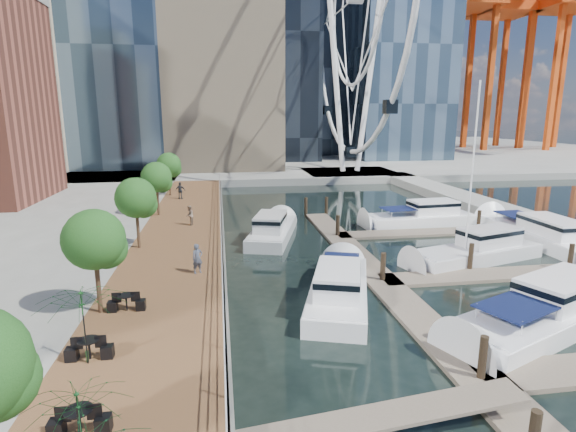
# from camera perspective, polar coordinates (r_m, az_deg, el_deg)

# --- Properties ---
(ground) EXTENTS (520.00, 520.00, 0.00)m
(ground) POSITION_cam_1_polar(r_m,az_deg,el_deg) (18.93, 11.75, -17.43)
(ground) COLOR black
(ground) RESTS_ON ground
(boardwalk) EXTENTS (6.00, 60.00, 1.00)m
(boardwalk) POSITION_cam_1_polar(r_m,az_deg,el_deg) (31.69, -13.71, -4.07)
(boardwalk) COLOR brown
(boardwalk) RESTS_ON ground
(seawall) EXTENTS (0.25, 60.00, 1.00)m
(seawall) POSITION_cam_1_polar(r_m,az_deg,el_deg) (31.55, -8.27, -3.91)
(seawall) COLOR #595954
(seawall) RESTS_ON ground
(land_far) EXTENTS (200.00, 114.00, 1.00)m
(land_far) POSITION_cam_1_polar(r_m,az_deg,el_deg) (117.77, -5.80, 8.19)
(land_far) COLOR gray
(land_far) RESTS_ON ground
(breakwater) EXTENTS (4.00, 60.00, 1.00)m
(breakwater) POSITION_cam_1_polar(r_m,az_deg,el_deg) (44.75, 27.14, -0.28)
(breakwater) COLOR gray
(breakwater) RESTS_ON ground
(pier) EXTENTS (14.00, 12.00, 1.00)m
(pier) POSITION_cam_1_polar(r_m,az_deg,el_deg) (70.77, 7.86, 5.25)
(pier) COLOR gray
(pier) RESTS_ON ground
(railing) EXTENTS (0.10, 60.00, 1.05)m
(railing) POSITION_cam_1_polar(r_m,az_deg,el_deg) (31.28, -8.51, -2.11)
(railing) COLOR white
(railing) RESTS_ON boardwalk
(floating_docks) EXTENTS (16.00, 34.00, 2.60)m
(floating_docks) POSITION_cam_1_polar(r_m,az_deg,el_deg) (30.23, 19.48, -5.27)
(floating_docks) COLOR #6D6051
(floating_docks) RESTS_ON ground
(port_cranes) EXTENTS (40.00, 52.00, 38.00)m
(port_cranes) POSITION_cam_1_polar(r_m,az_deg,el_deg) (133.63, 25.87, 15.93)
(port_cranes) COLOR #D84C14
(port_cranes) RESTS_ON ground
(street_trees) EXTENTS (2.60, 42.60, 4.60)m
(street_trees) POSITION_cam_1_polar(r_m,az_deg,el_deg) (30.19, -18.78, 2.19)
(street_trees) COLOR #3F2B1C
(street_trees) RESTS_ON ground
(cafe_tables) EXTENTS (2.50, 13.70, 0.74)m
(cafe_tables) POSITION_cam_1_polar(r_m,az_deg,el_deg) (16.10, -24.36, -18.49)
(cafe_tables) COLOR black
(cafe_tables) RESTS_ON ground
(yacht_foreground) EXTENTS (12.05, 7.56, 2.15)m
(yacht_foreground) POSITION_cam_1_polar(r_m,az_deg,el_deg) (24.10, 29.67, -12.09)
(yacht_foreground) COLOR white
(yacht_foreground) RESTS_ON ground
(pedestrian_near) EXTENTS (0.71, 0.62, 1.64)m
(pedestrian_near) POSITION_cam_1_polar(r_m,az_deg,el_deg) (24.96, -11.43, -5.32)
(pedestrian_near) COLOR #464D5E
(pedestrian_near) RESTS_ON boardwalk
(pedestrian_mid) EXTENTS (0.69, 0.83, 1.55)m
(pedestrian_mid) POSITION_cam_1_polar(r_m,az_deg,el_deg) (35.95, -12.39, 0.07)
(pedestrian_mid) COLOR #866F5D
(pedestrian_mid) RESTS_ON boardwalk
(pedestrian_far) EXTENTS (1.10, 0.68, 1.75)m
(pedestrian_far) POSITION_cam_1_polar(r_m,az_deg,el_deg) (47.64, -13.51, 3.17)
(pedestrian_far) COLOR #2D3239
(pedestrian_far) RESTS_ON boardwalk
(moored_yachts) EXTENTS (24.21, 30.68, 11.50)m
(moored_yachts) POSITION_cam_1_polar(r_m,az_deg,el_deg) (32.41, 20.46, -5.07)
(moored_yachts) COLOR silver
(moored_yachts) RESTS_ON ground
(cafe_seating) EXTENTS (5.61, 11.07, 2.74)m
(cafe_seating) POSITION_cam_1_polar(r_m,az_deg,el_deg) (13.72, -24.61, -19.81)
(cafe_seating) COLOR #113E19
(cafe_seating) RESTS_ON ground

